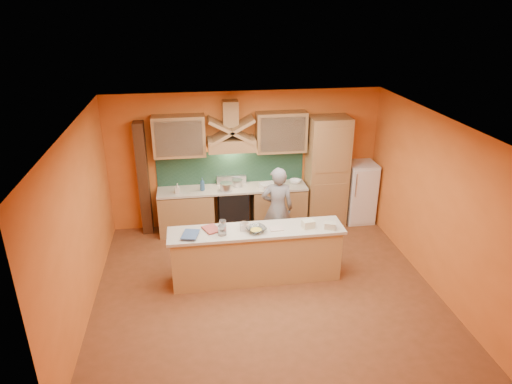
{
  "coord_description": "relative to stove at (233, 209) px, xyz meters",
  "views": [
    {
      "loc": [
        -1.09,
        -6.27,
        4.44
      ],
      "look_at": [
        -0.02,
        0.9,
        1.35
      ],
      "focal_mm": 32.0,
      "sensor_mm": 36.0,
      "label": 1
    }
  ],
  "objects": [
    {
      "name": "mixing_bowl",
      "position": [
        0.18,
        -1.97,
        0.53
      ],
      "size": [
        0.41,
        0.41,
        0.08
      ],
      "primitive_type": "imported",
      "rotation": [
        0.0,
        0.0,
        0.38
      ],
      "color": "silver",
      "rests_on": "island_top"
    },
    {
      "name": "counter_top",
      "position": [
        -0.0,
        0.0,
        0.45
      ],
      "size": [
        3.0,
        0.62,
        0.04
      ],
      "primitive_type": "cube",
      "color": "beige",
      "rests_on": "base_cabinet_left"
    },
    {
      "name": "pantry_column",
      "position": [
        1.95,
        0.0,
        0.7
      ],
      "size": [
        0.8,
        0.6,
        2.3
      ],
      "primitive_type": "cube",
      "color": "#A87D4D",
      "rests_on": "floor"
    },
    {
      "name": "wall_back",
      "position": [
        0.3,
        0.3,
        0.95
      ],
      "size": [
        5.5,
        0.02,
        2.8
      ],
      "primitive_type": "cube",
      "color": "orange",
      "rests_on": "floor"
    },
    {
      "name": "pot_small",
      "position": [
        0.1,
        0.06,
        0.52
      ],
      "size": [
        0.23,
        0.23,
        0.14
      ],
      "primitive_type": "cylinder",
      "rotation": [
        0.0,
        0.0,
        -0.22
      ],
      "color": "silver",
      "rests_on": "stove"
    },
    {
      "name": "island_top",
      "position": [
        0.2,
        -1.9,
        0.47
      ],
      "size": [
        2.9,
        0.62,
        0.05
      ],
      "primitive_type": "cube",
      "color": "beige",
      "rests_on": "island_body"
    },
    {
      "name": "jar_large",
      "position": [
        -0.37,
        -2.0,
        0.58
      ],
      "size": [
        0.15,
        0.15,
        0.16
      ],
      "primitive_type": "cylinder",
      "rotation": [
        0.0,
        0.0,
        -0.09
      ],
      "color": "silver",
      "rests_on": "island_top"
    },
    {
      "name": "floor",
      "position": [
        0.3,
        -2.2,
        -0.45
      ],
      "size": [
        5.5,
        5.0,
        0.01
      ],
      "primitive_type": "cube",
      "color": "brown",
      "rests_on": "ground"
    },
    {
      "name": "wall_front",
      "position": [
        0.3,
        -4.7,
        0.95
      ],
      "size": [
        5.5,
        0.02,
        2.8
      ],
      "primitive_type": "cube",
      "color": "orange",
      "rests_on": "floor"
    },
    {
      "name": "grocery_bag_b",
      "position": [
        1.4,
        -2.05,
        0.55
      ],
      "size": [
        0.22,
        0.19,
        0.11
      ],
      "primitive_type": "cube",
      "rotation": [
        0.0,
        0.0,
        -0.37
      ],
      "color": "beige",
      "rests_on": "island_top"
    },
    {
      "name": "base_cabinet_left",
      "position": [
        -0.95,
        0.0,
        -0.02
      ],
      "size": [
        1.1,
        0.6,
        0.86
      ],
      "primitive_type": "cube",
      "color": "#A87D4D",
      "rests_on": "floor"
    },
    {
      "name": "jar_small",
      "position": [
        -0.35,
        -1.8,
        0.57
      ],
      "size": [
        0.12,
        0.12,
        0.16
      ],
      "primitive_type": "cylinder",
      "rotation": [
        0.0,
        0.0,
        0.03
      ],
      "color": "white",
      "rests_on": "island_top"
    },
    {
      "name": "island_body",
      "position": [
        0.2,
        -1.9,
        -0.01
      ],
      "size": [
        2.8,
        0.55,
        0.88
      ],
      "primitive_type": "cube",
      "color": "tan",
      "rests_on": "floor"
    },
    {
      "name": "wall_right",
      "position": [
        3.05,
        -2.2,
        0.95
      ],
      "size": [
        0.02,
        5.0,
        2.8
      ],
      "primitive_type": "cube",
      "color": "orange",
      "rests_on": "floor"
    },
    {
      "name": "wall_left",
      "position": [
        -2.45,
        -2.2,
        0.95
      ],
      "size": [
        0.02,
        5.0,
        2.8
      ],
      "primitive_type": "cube",
      "color": "orange",
      "rests_on": "floor"
    },
    {
      "name": "book_upper",
      "position": [
        -0.99,
        -1.95,
        0.53
      ],
      "size": [
        0.32,
        0.39,
        0.03
      ],
      "primitive_type": "imported",
      "rotation": [
        0.0,
        0.0,
        -0.25
      ],
      "color": "#3C5585",
      "rests_on": "island_top"
    },
    {
      "name": "upper_cabinet_right",
      "position": [
        1.0,
        0.12,
        1.55
      ],
      "size": [
        1.0,
        0.35,
        0.8
      ],
      "primitive_type": "cube",
      "color": "#A87D4D",
      "rests_on": "wall_back"
    },
    {
      "name": "soap_bottle_b",
      "position": [
        -0.61,
        -0.05,
        0.6
      ],
      "size": [
        0.11,
        0.12,
        0.26
      ],
      "primitive_type": "imported",
      "rotation": [
        0.0,
        0.0,
        0.14
      ],
      "color": "#2F5781",
      "rests_on": "counter_top"
    },
    {
      "name": "backsplash",
      "position": [
        -0.0,
        0.28,
        0.8
      ],
      "size": [
        3.0,
        0.03,
        0.7
      ],
      "primitive_type": "cube",
      "color": "#1B3D2C",
      "rests_on": "wall_back"
    },
    {
      "name": "upper_cabinet_left",
      "position": [
        -1.0,
        0.12,
        1.55
      ],
      "size": [
        1.0,
        0.35,
        0.8
      ],
      "primitive_type": "cube",
      "color": "#A87D4D",
      "rests_on": "wall_back"
    },
    {
      "name": "dish_rack",
      "position": [
        0.7,
        -0.14,
        0.52
      ],
      "size": [
        0.35,
        0.31,
        0.11
      ],
      "primitive_type": "cube",
      "rotation": [
        0.0,
        0.0,
        0.31
      ],
      "color": "white",
      "rests_on": "counter_top"
    },
    {
      "name": "bowl_back",
      "position": [
        1.3,
        0.05,
        0.51
      ],
      "size": [
        0.28,
        0.28,
        0.07
      ],
      "primitive_type": "imported",
      "rotation": [
        0.0,
        0.0,
        0.25
      ],
      "color": "white",
      "rests_on": "counter_top"
    },
    {
      "name": "cloth",
      "position": [
        0.53,
        -1.94,
        0.5
      ],
      "size": [
        0.23,
        0.17,
        0.01
      ],
      "primitive_type": "cube",
      "rotation": [
        0.0,
        0.0,
        0.03
      ],
      "color": "beige",
      "rests_on": "island_top"
    },
    {
      "name": "stove",
      "position": [
        0.0,
        0.0,
        0.0
      ],
      "size": [
        0.6,
        0.58,
        0.9
      ],
      "primitive_type": "cube",
      "color": "black",
      "rests_on": "floor"
    },
    {
      "name": "soap_bottle_a",
      "position": [
        -1.09,
        -0.13,
        0.57
      ],
      "size": [
        0.1,
        0.1,
        0.2
      ],
      "primitive_type": "imported",
      "rotation": [
        0.0,
        0.0,
        -0.11
      ],
      "color": "silver",
      "rests_on": "counter_top"
    },
    {
      "name": "pot_large",
      "position": [
        -0.14,
        -0.13,
        0.53
      ],
      "size": [
        0.25,
        0.25,
        0.15
      ],
      "primitive_type": "cylinder",
      "rotation": [
        0.0,
        0.0,
        0.03
      ],
      "color": "silver",
      "rests_on": "stove"
    },
    {
      "name": "kitchen_scale",
      "position": [
        0.0,
        -1.87,
        0.55
      ],
      "size": [
        0.14,
        0.14,
        0.11
      ],
      "primitive_type": "cube",
      "rotation": [
        0.0,
        0.0,
        0.03
      ],
      "color": "silver",
      "rests_on": "island_top"
    },
    {
      "name": "range_hood",
      "position": [
        0.0,
        0.05,
        1.37
      ],
      "size": [
        0.92,
        0.5,
        0.24
      ],
      "primitive_type": "cube",
      "color": "#A87D4D",
      "rests_on": "wall_back"
    },
    {
      "name": "person",
      "position": [
        0.74,
        -0.91,
        0.37
      ],
      "size": [
        0.64,
        0.47,
        1.64
      ],
      "primitive_type": "imported",
      "rotation": [
        0.0,
        0.0,
        3.01
      ],
      "color": "gray",
      "rests_on": "floor"
    },
    {
      "name": "base_cabinet_right",
      "position": [
        0.95,
        0.0,
        -0.02
      ],
      "size": [
        1.1,
        0.6,
        0.86
      ],
      "primitive_type": "cube",
      "color": "#A87D4D",
      "rests_on": "floor"
    },
    {
      "name": "ceiling",
      "position": [
        0.3,
        -2.2,
        2.35
      ],
      "size": [
        5.5,
        5.0,
        0.01
      ],
      "primitive_type": "cube",
      "color": "white",
      "rests_on": "wall_back"
    },
    {
      "name": "grocery_bag_a",
      "position": [
        1.06,
        -1.95,
        0.56
      ],
      "size": [
        0.21,
        0.18,
        0.12
      ],
      "primitive_type": "cube",
      "rotation": [
        0.0,
        0.0,
        0.17
      ],
      "color": "beige",
      "rests_on": "island_top"
    },
    {
      "name": "book_lower",
      "position": [
        -0.64,
        -1.86,
        0.51
      ],
      "size": [
        0.33,
        0.37,
        0.03
      ],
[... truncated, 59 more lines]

